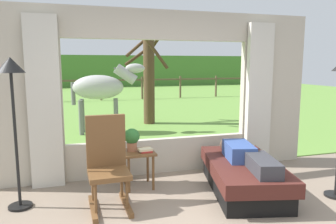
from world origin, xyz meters
TOP-DOWN VIEW (x-y plane):
  - back_wall_with_window at (0.00, 2.26)m, footprint 5.20×0.12m
  - curtain_panel_left at (-1.69, 2.12)m, footprint 0.44×0.10m
  - curtain_panel_right at (1.69, 2.12)m, footprint 0.44×0.10m
  - outdoor_pasture_lawn at (0.00, 13.16)m, footprint 36.00×21.68m
  - distant_hill_ridge at (0.00, 23.00)m, footprint 36.00×2.00m
  - recliner_sofa at (0.88, 1.15)m, footprint 1.27×1.86m
  - reclining_person at (0.88, 1.11)m, footprint 0.47×1.43m
  - rocking_chair at (-0.94, 1.23)m, footprint 0.49×0.69m
  - side_table at (-0.46, 1.72)m, footprint 0.44×0.44m
  - potted_plant at (-0.54, 1.78)m, footprint 0.22×0.22m
  - book_stack at (-0.37, 1.66)m, footprint 0.20×0.15m
  - floor_lamp_left at (-1.98, 1.48)m, footprint 0.32×0.32m
  - horse at (-0.62, 5.47)m, footprint 1.81×0.71m
  - pasture_tree at (0.82, 6.42)m, footprint 1.46×1.29m
  - pasture_fence_line at (0.00, 12.97)m, footprint 16.10×0.10m

SIDE VIEW (x-z plane):
  - outdoor_pasture_lawn at x=0.00m, z-range 0.00..0.02m
  - recliner_sofa at x=0.88m, z-range 0.01..0.43m
  - side_table at x=-0.46m, z-range 0.17..0.69m
  - reclining_person at x=0.88m, z-range 0.41..0.63m
  - rocking_chair at x=-0.94m, z-range -0.01..1.11m
  - book_stack at x=-0.37m, z-range 0.52..0.57m
  - potted_plant at x=-0.54m, z-range 0.54..0.86m
  - pasture_fence_line at x=0.00m, z-range 0.19..1.29m
  - horse at x=-0.62m, z-range 0.29..2.02m
  - curtain_panel_left at x=-1.69m, z-range 0.00..2.40m
  - curtain_panel_right at x=1.69m, z-range 0.00..2.40m
  - distant_hill_ridge at x=0.00m, z-range 0.00..2.40m
  - back_wall_with_window at x=0.00m, z-range -0.03..2.52m
  - floor_lamp_left at x=-1.98m, z-range 0.56..2.38m
  - pasture_tree at x=0.82m, z-range -0.04..3.14m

